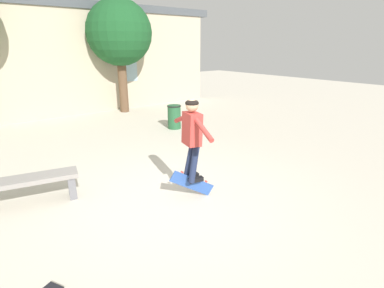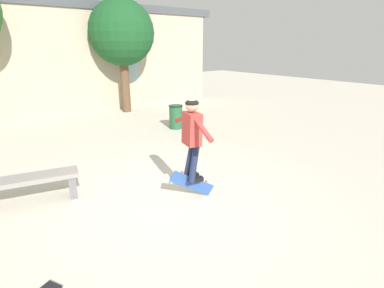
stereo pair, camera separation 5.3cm
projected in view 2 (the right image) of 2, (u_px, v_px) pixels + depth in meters
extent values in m
plane|color=beige|center=(176.00, 200.00, 5.22)|extent=(40.00, 40.00, 0.00)
cube|color=#B7A88E|center=(45.00, 64.00, 10.69)|extent=(14.33, 0.40, 3.84)
cube|color=#474C51|center=(35.00, 1.00, 10.04)|extent=(15.05, 0.52, 0.30)
cube|color=#99B7C6|center=(132.00, 70.00, 12.56)|extent=(0.70, 0.02, 0.90)
cylinder|color=brown|center=(125.00, 85.00, 11.88)|extent=(0.34, 0.34, 2.10)
sphere|color=#194C23|center=(122.00, 32.00, 11.26)|extent=(2.45, 2.45, 2.45)
cube|color=gray|center=(18.00, 181.00, 4.94)|extent=(1.91, 0.81, 0.08)
cube|color=slate|center=(72.00, 185.00, 5.34)|extent=(0.19, 0.36, 0.41)
cylinder|color=#235633|center=(176.00, 117.00, 9.63)|extent=(0.42, 0.42, 0.76)
torus|color=black|center=(176.00, 106.00, 9.52)|extent=(0.46, 0.46, 0.04)
cube|color=#B23833|center=(192.00, 129.00, 4.90)|extent=(0.31, 0.38, 0.54)
sphere|color=tan|center=(192.00, 105.00, 4.78)|extent=(0.25, 0.25, 0.21)
ellipsoid|color=black|center=(192.00, 103.00, 4.76)|extent=(0.26, 0.26, 0.12)
cylinder|color=#1E2847|center=(190.00, 159.00, 5.15)|extent=(0.24, 0.20, 0.71)
cube|color=black|center=(192.00, 176.00, 5.26)|extent=(0.28, 0.16, 0.07)
cylinder|color=#1E2847|center=(194.00, 162.00, 5.00)|extent=(0.26, 0.14, 0.71)
cube|color=black|center=(196.00, 180.00, 5.12)|extent=(0.28, 0.16, 0.07)
cylinder|color=#B23833|center=(182.00, 118.00, 5.21)|extent=(0.21, 0.58, 0.29)
cylinder|color=#B23833|center=(203.00, 129.00, 4.53)|extent=(0.21, 0.58, 0.29)
cube|color=#2D519E|center=(192.00, 183.00, 5.23)|extent=(0.76, 0.32, 0.57)
cylinder|color=#DB3D33|center=(206.00, 181.00, 5.35)|extent=(0.07, 0.07, 0.04)
cylinder|color=#DB3D33|center=(200.00, 192.00, 5.40)|extent=(0.07, 0.07, 0.04)
cylinder|color=#DB3D33|center=(182.00, 172.00, 5.15)|extent=(0.07, 0.07, 0.04)
cylinder|color=#DB3D33|center=(176.00, 183.00, 5.20)|extent=(0.07, 0.07, 0.04)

